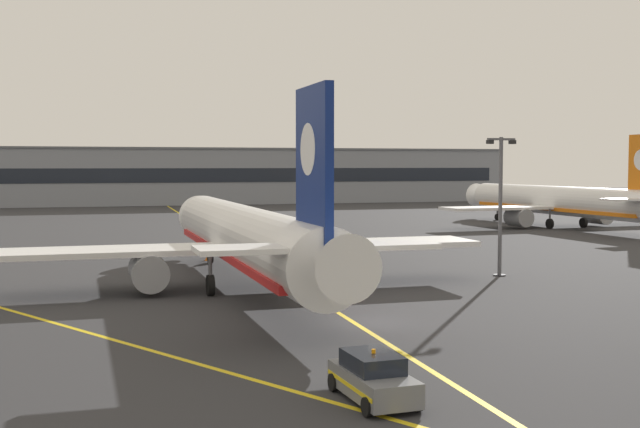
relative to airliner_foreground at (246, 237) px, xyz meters
The scene contains 9 objects.
ground_plane 13.74m from the airliner_foreground, 73.03° to the right, with size 400.00×400.00×0.00m, color #2D2D30.
taxiway_centreline 18.01m from the airliner_foreground, 77.30° to the left, with size 0.30×180.00×0.01m, color yellow.
taxiway_lead_in_stripe 15.13m from the airliner_foreground, 133.26° to the right, with size 0.30×60.00×0.01m, color yellow.
airliner_foreground is the anchor object (origin of this frame).
airliner_background 62.50m from the airliner_foreground, 38.73° to the left, with size 31.49×40.59×11.39m.
apron_lamp_post 19.00m from the airliner_foreground, ahead, with size 2.24×0.90×10.03m.
service_car_second 25.58m from the airliner_foreground, 91.72° to the right, with size 2.16×4.28×1.79m.
safety_cone_by_nose_gear 16.66m from the airliner_foreground, 89.94° to the left, with size 0.44×0.44×0.55m.
terminal_building 114.30m from the airliner_foreground, 85.90° to the left, with size 142.55×12.40×11.43m.
Camera 1 is at (-14.22, -38.12, 8.08)m, focal length 45.24 mm.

